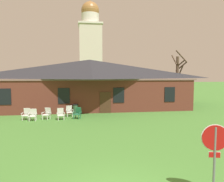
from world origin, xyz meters
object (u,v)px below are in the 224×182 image
Objects in this scene: stop_sign at (215,147)px; lawn_chair_right_end at (69,111)px; trash_bin at (75,109)px; lawn_chair_far_side at (78,113)px; lawn_chair_by_porch at (26,114)px; lawn_chair_near_door at (33,114)px; lawn_chair_left_end at (47,113)px; lawn_chair_middle at (61,114)px.

lawn_chair_right_end is at bearing 110.27° from stop_sign.
stop_sign reaches higher than trash_bin.
lawn_chair_by_porch is at bearing 178.16° from lawn_chair_far_side.
lawn_chair_near_door is 1.12m from lawn_chair_left_end.
lawn_chair_far_side is at bearing 8.93° from lawn_chair_middle.
stop_sign is 13.27m from lawn_chair_far_side.
stop_sign is 14.60m from lawn_chair_near_door.
trash_bin reaches higher than lawn_chair_middle.
lawn_chair_middle is 1.43m from lawn_chair_far_side.
lawn_chair_middle is at bearing -17.22° from lawn_chair_left_end.
lawn_chair_by_porch is at bearing -155.51° from trash_bin.
lawn_chair_right_end is at bearing -122.30° from trash_bin.
stop_sign is 2.39× the size of lawn_chair_right_end.
lawn_chair_by_porch is 4.40m from trash_bin.
lawn_chair_far_side is at bearing -55.89° from lawn_chair_right_end.
lawn_chair_by_porch and lawn_chair_middle have the same top height.
trash_bin is at bearing 24.49° from lawn_chair_by_porch.
lawn_chair_by_porch and lawn_chair_far_side have the same top height.
lawn_chair_near_door is at bearing -178.42° from lawn_chair_middle.
lawn_chair_by_porch is 1.00× the size of lawn_chair_far_side.
lawn_chair_right_end is at bearing 15.97° from lawn_chair_by_porch.
stop_sign reaches higher than lawn_chair_middle.
lawn_chair_middle is 0.98× the size of trash_bin.
stop_sign is 15.29m from lawn_chair_by_porch.
lawn_chair_far_side is (1.41, 0.22, 0.00)m from lawn_chair_middle.
lawn_chair_middle is 1.50m from lawn_chair_right_end.
lawn_chair_middle is (2.21, 0.06, 0.00)m from lawn_chair_near_door.
lawn_chair_by_porch is 0.98× the size of trash_bin.
stop_sign is at bearing -56.05° from lawn_chair_by_porch.
stop_sign reaches higher than lawn_chair_far_side.
stop_sign is at bearing -57.17° from lawn_chair_near_door.
lawn_chair_near_door is 3.63m from lawn_chair_far_side.
lawn_chair_far_side is (-4.27, 12.52, -1.10)m from stop_sign.
lawn_chair_by_porch is 1.00× the size of lawn_chair_left_end.
lawn_chair_far_side is at bearing 108.85° from stop_sign.
lawn_chair_left_end is (1.04, 0.42, 0.00)m from lawn_chair_near_door.
stop_sign reaches higher than lawn_chair_left_end.
lawn_chair_by_porch is 1.00× the size of lawn_chair_right_end.
stop_sign is 2.33× the size of trash_bin.
lawn_chair_near_door is at bearing -175.53° from lawn_chair_far_side.
lawn_chair_left_end and lawn_chair_right_end have the same top height.
trash_bin is at bearing 107.33° from stop_sign.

